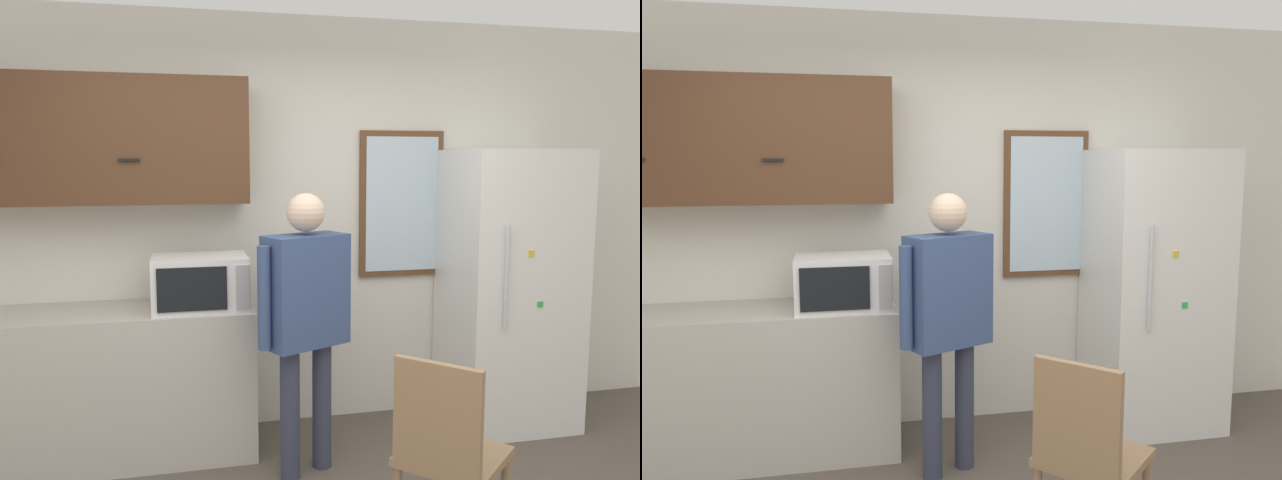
% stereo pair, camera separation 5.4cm
% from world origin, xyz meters
% --- Properties ---
extents(back_wall, '(6.00, 0.06, 2.70)m').
position_xyz_m(back_wall, '(0.00, 1.93, 1.35)').
color(back_wall, silver).
rests_on(back_wall, ground_plane).
extents(counter, '(2.11, 0.59, 0.90)m').
position_xyz_m(counter, '(-1.15, 1.60, 0.45)').
color(counter, '#BCB7AD').
rests_on(counter, ground_plane).
extents(upper_cabinets, '(2.11, 0.35, 0.74)m').
position_xyz_m(upper_cabinets, '(-1.15, 1.73, 1.89)').
color(upper_cabinets, '#51331E').
extents(microwave, '(0.55, 0.39, 0.32)m').
position_xyz_m(microwave, '(-0.40, 1.53, 1.06)').
color(microwave, white).
rests_on(microwave, counter).
extents(person, '(0.57, 0.39, 1.60)m').
position_xyz_m(person, '(0.16, 1.16, 0.97)').
color(person, '#33384C').
rests_on(person, ground_plane).
extents(refrigerator, '(0.79, 0.69, 1.84)m').
position_xyz_m(refrigerator, '(1.63, 1.56, 0.92)').
color(refrigerator, white).
rests_on(refrigerator, ground_plane).
extents(chair, '(0.62, 0.62, 0.92)m').
position_xyz_m(chair, '(0.62, 0.30, 0.50)').
color(chair, '#997551').
rests_on(chair, ground_plane).
extents(window, '(0.59, 0.05, 0.99)m').
position_xyz_m(window, '(0.98, 1.88, 1.48)').
color(window, brown).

